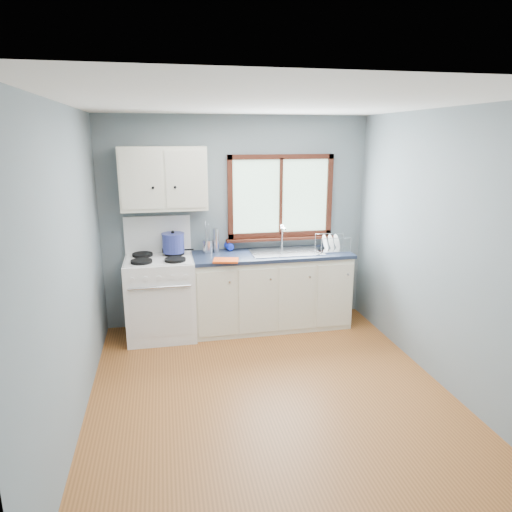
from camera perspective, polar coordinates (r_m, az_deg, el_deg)
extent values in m
cube|color=#9A5927|center=(4.32, 1.81, -16.81)|extent=(3.20, 3.60, 0.02)
cube|color=white|center=(3.70, 2.14, 18.73)|extent=(3.20, 3.60, 0.02)
cube|color=slate|center=(5.56, -2.39, 4.30)|extent=(3.20, 0.02, 2.50)
cube|color=slate|center=(2.21, 13.17, -12.52)|extent=(3.20, 0.02, 2.50)
cube|color=slate|center=(3.80, -22.41, -1.70)|extent=(0.02, 3.60, 2.50)
cube|color=slate|center=(4.47, 22.47, 0.63)|extent=(0.02, 3.60, 2.50)
cube|color=white|center=(5.36, -11.81, -5.16)|extent=(0.76, 0.65, 0.92)
cube|color=white|center=(5.47, -12.19, 2.64)|extent=(0.76, 0.05, 0.44)
cube|color=silver|center=(5.22, -12.08, -0.35)|extent=(0.72, 0.59, 0.01)
cylinder|color=black|center=(5.08, -14.12, -0.66)|extent=(0.23, 0.23, 0.03)
cylinder|color=black|center=(5.07, -10.06, -0.45)|extent=(0.23, 0.23, 0.03)
cylinder|color=black|center=(5.37, -14.00, 0.17)|extent=(0.23, 0.23, 0.03)
cylinder|color=black|center=(5.36, -10.16, 0.36)|extent=(0.23, 0.23, 0.03)
cylinder|color=silver|center=(4.95, -11.95, -3.87)|extent=(0.66, 0.02, 0.02)
cube|color=silver|center=(5.08, -11.77, -7.01)|extent=(0.66, 0.01, 0.55)
cube|color=silver|center=(5.52, 1.88, -4.45)|extent=(1.85, 0.60, 0.88)
cube|color=black|center=(5.69, 1.80, -8.20)|extent=(1.85, 0.54, 0.08)
cube|color=#161F32|center=(5.39, 1.92, 0.17)|extent=(1.89, 0.64, 0.04)
cube|color=silver|center=(5.43, 3.77, 0.50)|extent=(0.84, 0.46, 0.01)
cube|color=silver|center=(5.40, 1.71, -0.35)|extent=(0.36, 0.40, 0.14)
cube|color=silver|center=(5.50, 5.77, -0.14)|extent=(0.36, 0.40, 0.14)
cylinder|color=silver|center=(5.59, 3.26, 2.36)|extent=(0.02, 0.02, 0.28)
cylinder|color=silver|center=(5.49, 3.47, 3.53)|extent=(0.02, 0.16, 0.02)
sphere|color=silver|center=(5.56, 3.28, 3.77)|extent=(0.04, 0.04, 0.04)
cube|color=#9EC6A8|center=(5.60, 3.08, 7.47)|extent=(1.22, 0.01, 0.92)
cube|color=#421A0F|center=(5.54, 3.19, 12.28)|extent=(1.30, 0.05, 0.06)
cube|color=#421A0F|center=(5.66, 3.06, 2.72)|extent=(1.30, 0.05, 0.06)
cube|color=#421A0F|center=(5.46, -3.24, 7.29)|extent=(0.06, 0.05, 1.00)
cube|color=#421A0F|center=(5.77, 9.15, 7.52)|extent=(0.06, 0.05, 1.00)
cube|color=#421A0F|center=(5.58, 3.12, 7.45)|extent=(0.03, 0.05, 0.92)
cube|color=#421A0F|center=(5.64, 3.13, 2.16)|extent=(1.36, 0.10, 0.03)
cube|color=silver|center=(5.24, -11.48, 9.46)|extent=(0.95, 0.32, 0.70)
cube|color=silver|center=(5.08, -14.18, 9.16)|extent=(0.44, 0.01, 0.62)
cube|color=silver|center=(5.08, -8.75, 9.43)|extent=(0.44, 0.01, 0.62)
sphere|color=black|center=(5.07, -12.76, 8.32)|extent=(0.03, 0.03, 0.03)
sphere|color=black|center=(5.07, -10.08, 8.46)|extent=(0.03, 0.03, 0.03)
cylinder|color=black|center=(5.34, -10.38, 0.74)|extent=(0.26, 0.26, 0.05)
cube|color=black|center=(5.34, -8.52, 0.79)|extent=(0.14, 0.03, 0.01)
cylinder|color=navy|center=(5.32, -10.31, 1.58)|extent=(0.28, 0.28, 0.21)
cylinder|color=navy|center=(5.29, -10.36, 2.74)|extent=(0.29, 0.29, 0.01)
sphere|color=black|center=(5.29, -10.37, 2.95)|extent=(0.04, 0.04, 0.04)
cylinder|color=silver|center=(5.40, -6.07, 1.18)|extent=(0.14, 0.14, 0.15)
cylinder|color=silver|center=(5.37, -5.89, 2.86)|extent=(0.01, 0.01, 0.23)
cylinder|color=silver|center=(5.38, -6.33, 3.08)|extent=(0.01, 0.01, 0.27)
cylinder|color=silver|center=(5.35, -6.12, 2.68)|extent=(0.01, 0.01, 0.21)
cylinder|color=silver|center=(5.40, -5.02, 1.93)|extent=(0.09, 0.09, 0.29)
imported|color=#1227C2|center=(5.44, -3.17, 1.81)|extent=(0.11, 0.11, 0.24)
cube|color=#E04B16|center=(5.03, -3.79, -0.55)|extent=(0.31, 0.25, 0.02)
cube|color=silver|center=(5.59, 9.51, 0.78)|extent=(0.39, 0.31, 0.01)
cylinder|color=silver|center=(5.39, 8.17, 1.23)|extent=(0.01, 0.01, 0.18)
cylinder|color=silver|center=(5.50, 11.74, 1.34)|extent=(0.01, 0.01, 0.18)
cylinder|color=silver|center=(5.64, 7.41, 1.85)|extent=(0.01, 0.01, 0.18)
cylinder|color=silver|center=(5.75, 10.84, 1.95)|extent=(0.01, 0.01, 0.18)
cylinder|color=silver|center=(5.43, 10.02, 2.20)|extent=(0.36, 0.03, 0.01)
cylinder|color=silver|center=(5.67, 9.18, 2.78)|extent=(0.36, 0.03, 0.01)
cylinder|color=white|center=(5.54, 8.67, 1.66)|extent=(0.06, 0.20, 0.19)
cylinder|color=white|center=(5.56, 9.38, 1.69)|extent=(0.06, 0.20, 0.19)
cylinder|color=white|center=(5.58, 10.08, 1.71)|extent=(0.06, 0.20, 0.19)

